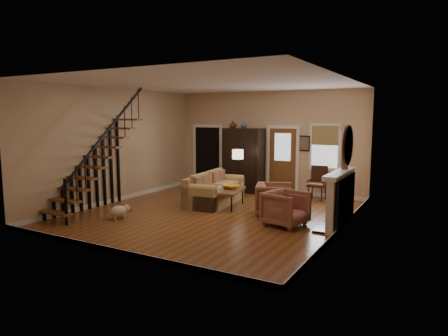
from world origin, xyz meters
The scene contains 15 objects.
room centered at (-0.41, 1.76, 1.51)m, with size 7.00×7.33×3.30m.
staircase centered at (-2.78, -1.30, 1.60)m, with size 0.94×2.80×3.20m, color brown, non-canonical shape.
fireplace centered at (3.13, 0.50, 0.74)m, with size 0.33×1.95×2.30m.
armoire centered at (-0.70, 3.15, 1.05)m, with size 1.30×0.60×2.10m, color black, non-canonical shape.
vase_a centered at (-1.05, 3.05, 2.22)m, with size 0.24×0.24×0.25m, color #4C2619.
vase_b centered at (-0.65, 3.05, 2.21)m, with size 0.20×0.20×0.21m, color #334C60.
sofa centered at (-0.55, 1.03, 0.41)m, with size 0.96×2.22×0.83m, color tan, non-canonical shape.
coffee_table centered at (-0.06, 0.85, 0.25)m, with size 0.75×1.29×0.49m, color brown, non-canonical shape.
bowl centered at (-0.01, 1.00, 0.55)m, with size 0.44×0.44×0.11m, color gold.
books centered at (-0.18, 0.55, 0.52)m, with size 0.24×0.32×0.06m, color beige, non-canonical shape.
armchair_left centered at (2.03, -0.14, 0.40)m, with size 0.85×0.88×0.80m, color brown.
armchair_right centered at (1.42, 0.65, 0.41)m, with size 0.87×0.89×0.81m, color brown.
floor_lamp centered at (-0.38, 2.11, 0.74)m, with size 0.34×0.34×1.49m, color black, non-canonical shape.
side_chair centered at (1.85, 2.95, 0.51)m, with size 0.54×0.54×1.02m, color #331C10, non-canonical shape.
dog centered at (-1.74, -1.59, 0.17)m, with size 0.28×0.48×0.35m, color beige, non-canonical shape.
Camera 1 is at (5.16, -8.61, 2.50)m, focal length 32.00 mm.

